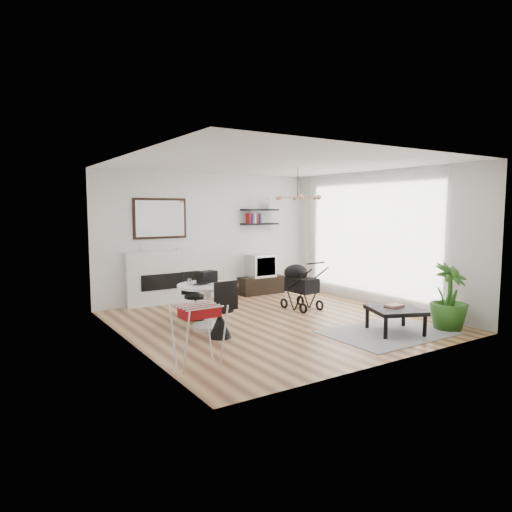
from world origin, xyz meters
TOP-DOWN VIEW (x-y plane):
  - floor at (0.00, 0.00)m, footprint 5.00×5.00m
  - ceiling at (0.00, 0.00)m, footprint 5.00×5.00m
  - wall_back at (0.00, 2.50)m, footprint 5.00×0.00m
  - wall_left at (-2.50, 0.00)m, footprint 0.00×5.00m
  - wall_right at (2.50, 0.00)m, footprint 0.00×5.00m
  - sheer_curtain at (2.40, 0.20)m, footprint 0.04×3.60m
  - fireplace at (-1.10, 2.42)m, footprint 1.50×0.17m
  - shelf_lower at (1.23, 2.37)m, footprint 0.90×0.25m
  - shelf_upper at (1.23, 2.37)m, footprint 0.90×0.25m
  - pendant_lamp at (0.70, 0.30)m, footprint 0.90×0.90m
  - tv_console at (1.23, 2.30)m, footprint 1.07×0.38m
  - crt_tv at (1.19, 2.30)m, footprint 0.59×0.51m
  - dining_table at (-1.17, 0.25)m, footprint 0.99×0.99m
  - laptop at (-1.28, 0.24)m, footprint 0.30×0.20m
  - black_bag at (-1.08, 0.44)m, footprint 0.35×0.26m
  - newspaper at (-1.02, 0.15)m, footprint 0.35×0.30m
  - drinking_glass at (-1.44, 0.36)m, footprint 0.06×0.06m
  - chair_far at (-1.08, 0.92)m, footprint 0.40×0.40m
  - chair_near at (-1.26, -0.35)m, footprint 0.42×0.42m
  - drying_rack at (-2.11, -1.36)m, footprint 0.54×0.50m
  - stroller at (1.02, 0.61)m, footprint 0.54×0.82m
  - rug at (1.07, -1.54)m, footprint 1.91×1.38m
  - coffee_table at (1.18, -1.60)m, footprint 0.97×0.97m
  - magazines at (1.23, -1.53)m, footprint 0.27×0.22m
  - potted_plant at (2.07, -1.92)m, footprint 0.64×0.64m

SIDE VIEW (x-z plane):
  - floor at x=0.00m, z-range 0.00..0.00m
  - rug at x=1.07m, z-range 0.00..0.01m
  - tv_console at x=1.23m, z-range 0.00..0.40m
  - chair_far at x=-1.08m, z-range -0.15..0.68m
  - chair_near at x=-1.26m, z-range -0.16..0.73m
  - coffee_table at x=1.18m, z-range 0.16..0.55m
  - stroller at x=1.02m, z-range -0.07..0.90m
  - magazines at x=1.23m, z-range 0.40..0.44m
  - drying_rack at x=-2.11m, z-range 0.02..0.82m
  - dining_table at x=-1.17m, z-range 0.12..0.84m
  - potted_plant at x=2.07m, z-range 0.00..1.07m
  - crt_tv at x=1.19m, z-range 0.40..0.91m
  - fireplace at x=-1.10m, z-range -0.39..1.77m
  - newspaper at x=-1.02m, z-range 0.73..0.74m
  - laptop at x=-1.28m, z-range 0.73..0.75m
  - drinking_glass at x=-1.44m, z-range 0.73..0.83m
  - black_bag at x=-1.08m, z-range 0.73..0.91m
  - wall_back at x=0.00m, z-range -1.15..3.85m
  - wall_left at x=-2.50m, z-range -1.15..3.85m
  - wall_right at x=2.50m, z-range -1.15..3.85m
  - sheer_curtain at x=2.40m, z-range 0.05..2.65m
  - shelf_lower at x=1.23m, z-range 1.58..1.62m
  - shelf_upper at x=1.23m, z-range 1.90..1.94m
  - pendant_lamp at x=0.70m, z-range 2.10..2.20m
  - ceiling at x=0.00m, z-range 2.70..2.70m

